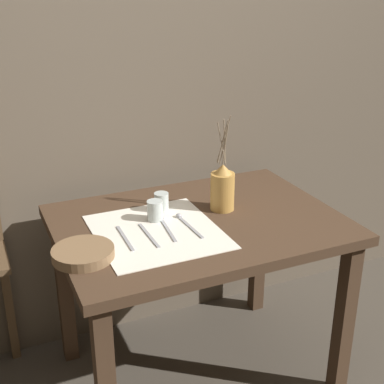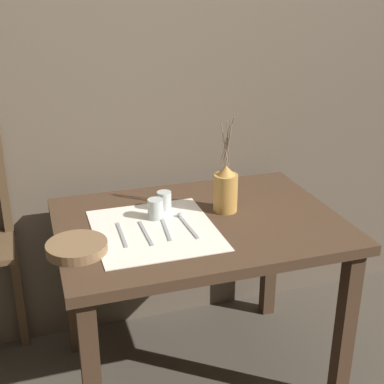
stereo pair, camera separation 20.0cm
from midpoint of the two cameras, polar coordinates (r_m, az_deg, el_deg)
name	(u,v)px [view 2 (the right image)]	position (r m, az deg, el deg)	size (l,w,h in m)	color
ground_plane	(198,373)	(2.46, 3.09, -18.76)	(12.00, 12.00, 0.00)	#473F35
stone_wall_back	(163,77)	(2.37, -0.67, 12.18)	(7.00, 0.06, 2.40)	brown
wooden_table	(199,244)	(2.10, 3.44, -5.63)	(1.08, 0.78, 0.74)	#422D1E
linen_cloth	(155,230)	(1.97, -1.12, -4.12)	(0.44, 0.48, 0.00)	silver
pitcher_with_flowers	(226,190)	(2.11, 6.31, 0.20)	(0.10, 0.10, 0.38)	#B7843D
wooden_bowl	(77,247)	(1.84, -9.16, -5.94)	(0.21, 0.21, 0.04)	brown
glass_tumbler_near	(156,209)	(2.04, -1.13, -1.87)	(0.06, 0.06, 0.08)	#B7C1BC
glass_tumbler_far	(164,201)	(2.12, -0.30, -0.98)	(0.06, 0.06, 0.07)	#B7C1BC
fork_outer	(122,235)	(1.94, -4.59, -4.63)	(0.02, 0.20, 0.00)	#939399
knife_center	(146,233)	(1.94, -2.04, -4.47)	(0.01, 0.20, 0.00)	#939399
spoon_inner	(163,221)	(2.03, -0.27, -3.19)	(0.04, 0.21, 0.02)	#939399
spoon_outer	(183,220)	(2.04, 1.87, -3.07)	(0.03, 0.21, 0.02)	#939399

